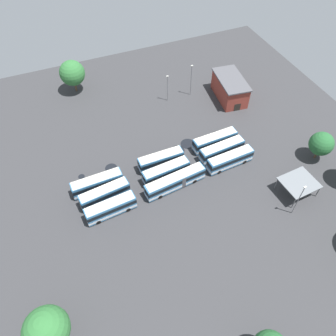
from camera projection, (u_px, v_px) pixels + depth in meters
ground_plane at (167, 176)px, 73.29m from camera, size 105.98×105.98×0.00m
bus_row0_slot0 at (215, 141)px, 77.93m from camera, size 10.99×2.95×3.52m
bus_row0_slot1 at (222, 150)px, 76.00m from camera, size 11.03×3.30×3.52m
bus_row0_slot2 at (230, 160)px, 74.04m from camera, size 11.12×3.13×3.52m
bus_row1_slot0 at (161, 160)px, 73.98m from camera, size 10.39×2.60×3.52m
bus_row1_slot1 at (166, 172)px, 71.78m from camera, size 10.79×3.38×3.52m
bus_row1_slot2 at (175, 181)px, 70.04m from camera, size 13.94×3.98×3.52m
bus_row2_slot0 at (97, 183)px, 69.71m from camera, size 10.96×2.83×3.52m
bus_row2_slot1 at (105, 194)px, 67.88m from camera, size 10.71×3.69×3.52m
bus_row2_slot2 at (111, 208)px, 65.71m from camera, size 10.51×3.30×3.52m
depot_building at (230, 88)px, 89.14m from camera, size 8.14×13.11×6.02m
maintenance_shelter at (299, 183)px, 68.06m from camera, size 7.48×6.70×3.44m
lamp_post_far_corner at (167, 87)px, 87.37m from camera, size 0.56×0.28×7.78m
lamp_post_by_building at (299, 199)px, 63.47m from camera, size 0.56×0.28×8.82m
lamp_post_near_entrance at (191, 79)px, 88.49m from camera, size 0.56×0.28×9.21m
tree_northwest at (46, 330)px, 47.79m from camera, size 6.91×6.91×9.01m
tree_east_edge at (72, 73)px, 88.96m from camera, size 6.83×6.83×9.23m
tree_west_edge at (321, 144)px, 73.46m from camera, size 5.42×5.42×7.29m
puddle_back_corner at (217, 135)px, 81.69m from camera, size 3.04×3.04×0.01m
puddle_near_shelter at (81, 177)px, 73.27m from camera, size 1.44×1.44×0.01m
puddle_front_lane at (111, 168)px, 74.87m from camera, size 2.74×2.74×0.01m
puddle_between_rows at (188, 144)px, 79.83m from camera, size 3.49×3.49×0.01m
puddle_centre_drain at (178, 150)px, 78.42m from camera, size 3.21×3.21×0.01m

